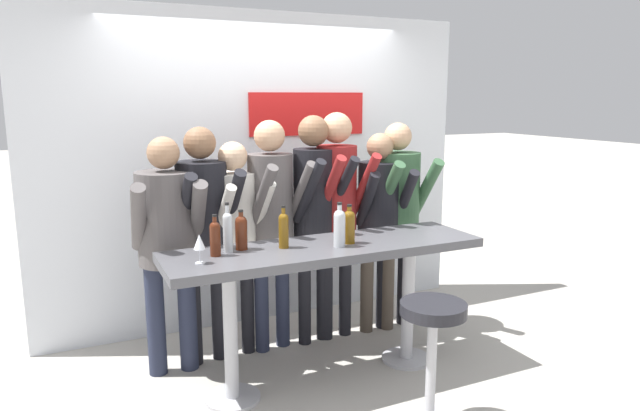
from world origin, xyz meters
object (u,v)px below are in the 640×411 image
object	(u,v)px
tasting_table	(326,268)
wine_bottle_4	(349,225)
bar_stool	(432,345)
wine_bottle_0	(339,226)
person_center_left	(235,225)
wine_glass_0	(199,243)
person_rightmost	(397,203)
wine_bottle_1	(241,231)
person_right	(337,199)
wine_bottle_3	(215,237)
wine_bottle_2	(284,229)
person_left	(203,220)
person_center	(271,209)
person_center_right	(314,202)
wine_bottle_5	(228,230)
person_far_left	(167,232)
person_far_right	(379,211)

from	to	relation	value
tasting_table	wine_bottle_4	bearing A→B (deg)	-8.89
bar_stool	wine_bottle_0	xyz separation A→B (m)	(-0.25, 0.70, 0.58)
person_center_left	wine_glass_0	bearing A→B (deg)	-129.18
person_rightmost	wine_bottle_1	bearing A→B (deg)	-162.42
bar_stool	wine_bottle_1	world-z (taller)	wine_bottle_1
person_right	wine_bottle_3	size ratio (longest dim) A/B	6.90
wine_bottle_0	wine_bottle_2	distance (m)	0.36
person_left	person_right	size ratio (longest dim) A/B	0.95
wine_glass_0	person_center	bearing A→B (deg)	44.26
person_center_right	wine_bottle_4	world-z (taller)	person_center_right
person_left	person_center	distance (m)	0.51
tasting_table	person_center_right	size ratio (longest dim) A/B	1.20
wine_bottle_3	wine_bottle_0	bearing A→B (deg)	-8.92
tasting_table	person_center	size ratio (longest dim) A/B	1.22
person_left	bar_stool	bearing A→B (deg)	-59.82
wine_bottle_1	bar_stool	bearing A→B (deg)	-46.79
person_rightmost	person_left	bearing A→B (deg)	179.51
wine_bottle_1	person_rightmost	bearing A→B (deg)	17.76
wine_bottle_3	wine_bottle_4	bearing A→B (deg)	-4.89
wine_bottle_1	wine_bottle_5	xyz separation A→B (m)	(-0.10, -0.03, 0.02)
wine_bottle_4	wine_glass_0	distance (m)	1.01
tasting_table	person_center	xyz separation A→B (m)	(-0.15, 0.61, 0.30)
person_far_left	person_center	world-z (taller)	person_center
bar_stool	person_far_right	bearing A→B (deg)	71.93
person_left	person_right	distance (m)	1.05
person_far_left	wine_glass_0	xyz separation A→B (m)	(0.07, -0.62, 0.06)
tasting_table	wine_bottle_4	size ratio (longest dim) A/B	8.07
person_center_left	person_right	world-z (taller)	person_right
wine_bottle_0	tasting_table	bearing A→B (deg)	130.96
wine_glass_0	wine_bottle_4	bearing A→B (deg)	2.55
person_center_left	person_right	size ratio (longest dim) A/B	0.89
person_center	person_rightmost	xyz separation A→B (m)	(1.09, -0.01, -0.04)
wine_bottle_2	wine_bottle_4	size ratio (longest dim) A/B	1.06
person_far_left	wine_bottle_0	xyz separation A→B (m)	(0.99, -0.62, 0.07)
tasting_table	wine_glass_0	distance (m)	0.90
person_far_right	person_center_right	bearing A→B (deg)	-174.05
tasting_table	wine_bottle_5	size ratio (longest dim) A/B	6.71
person_far_left	wine_bottle_2	world-z (taller)	person_far_left
wine_bottle_2	person_rightmost	bearing A→B (deg)	24.36
person_far_left	wine_bottle_4	world-z (taller)	person_far_left
wine_bottle_3	bar_stool	bearing A→B (deg)	-38.49
person_right	person_rightmost	xyz separation A→B (m)	(0.55, 0.00, -0.08)
bar_stool	person_center_left	distance (m)	1.65
person_far_left	person_right	xyz separation A→B (m)	(1.31, 0.05, 0.12)
person_center_right	wine_bottle_5	size ratio (longest dim) A/B	5.59
person_center	person_center_right	xyz separation A→B (m)	(0.34, -0.02, 0.03)
person_far_left	person_center_left	size ratio (longest dim) A/B	1.03
bar_stool	wine_bottle_0	size ratio (longest dim) A/B	2.60
person_center_left	wine_bottle_4	size ratio (longest dim) A/B	6.07
wine_bottle_0	wine_bottle_4	distance (m)	0.11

